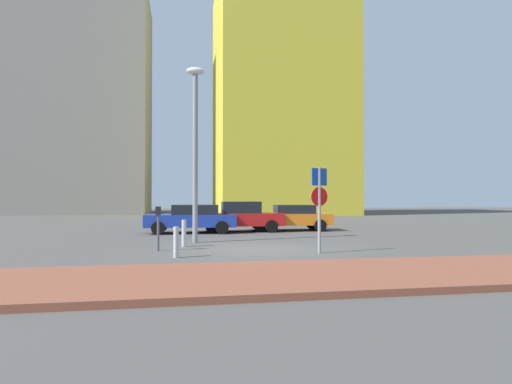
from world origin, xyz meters
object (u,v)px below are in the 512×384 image
(parked_car_orange, at_px, (289,217))
(street_lamp, at_px, (195,139))
(parking_sign_post, at_px, (319,199))
(parked_car_red, at_px, (240,216))
(traffic_bollard_near, at_px, (184,233))
(parking_meter, at_px, (158,222))
(parked_car_blue, at_px, (192,218))
(traffic_bollard_mid, at_px, (176,242))

(parked_car_orange, xyz_separation_m, street_lamp, (-5.22, -5.40, 3.35))
(parking_sign_post, distance_m, street_lamp, 5.94)
(parking_sign_post, xyz_separation_m, street_lamp, (-3.78, 3.93, 2.37))
(parked_car_red, bearing_deg, street_lamp, -116.34)
(parking_sign_post, xyz_separation_m, traffic_bollard_near, (-4.22, 2.53, -1.23))
(parking_meter, distance_m, traffic_bollard_near, 1.42)
(parked_car_blue, height_order, parking_meter, parking_meter)
(parking_sign_post, bearing_deg, parked_car_orange, 81.22)
(street_lamp, xyz_separation_m, traffic_bollard_mid, (-0.69, -4.21, -3.63))
(parking_sign_post, distance_m, traffic_bollard_mid, 4.65)
(parking_meter, height_order, traffic_bollard_mid, parking_meter)
(parked_car_orange, relative_size, parking_meter, 3.21)
(parked_car_orange, xyz_separation_m, parking_sign_post, (-1.44, -9.33, 0.98))
(parked_car_red, height_order, street_lamp, street_lamp)
(parked_car_red, height_order, traffic_bollard_near, parked_car_red)
(parked_car_blue, xyz_separation_m, street_lamp, (0.01, -4.62, 3.33))
(parked_car_blue, height_order, traffic_bollard_mid, parked_car_blue)
(street_lamp, bearing_deg, parking_meter, -117.96)
(parked_car_blue, distance_m, parking_sign_post, 9.40)
(parked_car_red, relative_size, traffic_bollard_mid, 4.93)
(parked_car_blue, distance_m, traffic_bollard_mid, 8.86)
(parked_car_blue, distance_m, traffic_bollard_near, 6.04)
(parking_meter, bearing_deg, parked_car_red, 63.13)
(parked_car_orange, xyz_separation_m, parking_meter, (-6.51, -7.83, 0.22))
(parking_sign_post, bearing_deg, parked_car_red, 97.97)
(street_lamp, relative_size, traffic_bollard_near, 7.17)
(parked_car_blue, bearing_deg, street_lamp, -89.91)
(traffic_bollard_near, height_order, traffic_bollard_mid, traffic_bollard_near)
(parked_car_orange, height_order, traffic_bollard_mid, parked_car_orange)
(parking_sign_post, xyz_separation_m, parking_meter, (-5.07, 1.50, -0.76))
(parked_car_red, xyz_separation_m, parking_sign_post, (1.26, -9.01, 0.92))
(parked_car_red, distance_m, parking_meter, 8.43)
(parked_car_blue, xyz_separation_m, parking_meter, (-1.29, -7.06, 0.20))
(street_lamp, bearing_deg, parked_car_blue, 90.09)
(parked_car_orange, bearing_deg, parking_sign_post, -98.78)
(parking_sign_post, bearing_deg, street_lamp, 133.82)
(parking_meter, xyz_separation_m, traffic_bollard_mid, (0.60, -1.77, -0.49))
(traffic_bollard_near, xyz_separation_m, traffic_bollard_mid, (-0.25, -2.81, -0.03))
(parking_meter, xyz_separation_m, street_lamp, (1.29, 2.44, 3.13))
(street_lamp, distance_m, traffic_bollard_near, 3.88)
(parked_car_red, relative_size, street_lamp, 0.65)
(parked_car_blue, relative_size, traffic_bollard_mid, 4.99)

